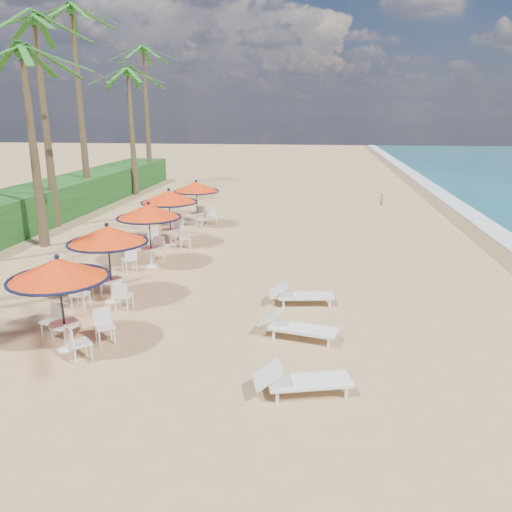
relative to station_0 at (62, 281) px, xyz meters
The scene contains 17 objects.
ground 5.22m from the station_0, ahead, with size 160.00×160.00×0.00m, color tan.
wetsand_band 16.48m from the station_0, 35.71° to the left, with size 1.40×140.00×0.02m, color olive.
scrub_hedge 13.65m from the station_0, 129.15° to the left, with size 3.00×40.00×1.80m, color #194716.
station_0 is the anchor object (origin of this frame).
station_1 3.13m from the station_0, 94.98° to the left, with size 2.34×2.34×2.44m.
station_2 6.77m from the station_0, 92.39° to the left, with size 2.33×2.33×2.43m.
station_3 9.76m from the station_0, 92.35° to the left, with size 2.37×2.46×2.47m.
station_4 13.64m from the station_0, 90.67° to the left, with size 2.23×2.23×2.32m.
lounger_near 5.87m from the station_0, 12.76° to the right, with size 2.07×1.10×0.71m.
lounger_mid 5.68m from the station_0, 14.17° to the left, with size 2.06×1.04×0.71m.
lounger_far 6.61m from the station_0, 34.48° to the left, with size 1.98×0.89×0.69m.
palm_3 12.01m from the station_0, 122.49° to the left, with size 5.00×5.00×7.98m.
palm_4 16.23m from the station_0, 119.55° to the left, with size 5.00×5.00×9.74m.
palm_5 21.01m from the station_0, 113.88° to the left, with size 5.00×5.00×11.07m.
palm_6 24.57m from the station_0, 106.76° to the left, with size 5.00×5.00×8.24m.
palm_7 29.45m from the station_0, 105.07° to the left, with size 5.00×5.00×10.14m.
person 22.57m from the station_0, 65.02° to the left, with size 0.30×0.20×0.82m, color #8B6347.
Camera 1 is at (0.95, -9.74, 5.47)m, focal length 35.00 mm.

